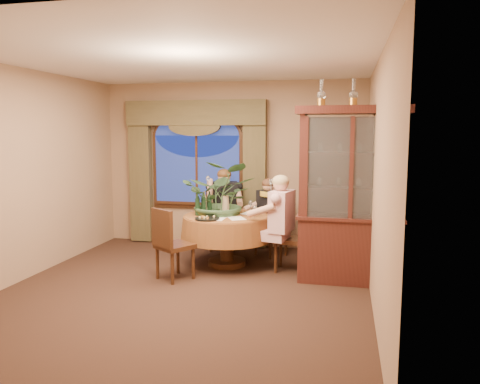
% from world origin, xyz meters
% --- Properties ---
extents(floor, '(5.00, 5.00, 0.00)m').
position_xyz_m(floor, '(0.00, 0.00, 0.00)').
color(floor, black).
rests_on(floor, ground).
extents(wall_back, '(4.50, 0.00, 4.50)m').
position_xyz_m(wall_back, '(0.00, 2.50, 1.40)').
color(wall_back, '#8C6E54').
rests_on(wall_back, ground).
extents(wall_right, '(0.00, 5.00, 5.00)m').
position_xyz_m(wall_right, '(2.25, 0.00, 1.40)').
color(wall_right, '#8C6E54').
rests_on(wall_right, ground).
extents(ceiling, '(5.00, 5.00, 0.00)m').
position_xyz_m(ceiling, '(0.00, 0.00, 2.80)').
color(ceiling, white).
rests_on(ceiling, wall_back).
extents(window, '(1.62, 0.10, 1.32)m').
position_xyz_m(window, '(-0.60, 2.43, 1.30)').
color(window, navy).
rests_on(window, wall_back).
extents(arched_transom, '(1.60, 0.06, 0.44)m').
position_xyz_m(arched_transom, '(-0.60, 2.43, 2.08)').
color(arched_transom, navy).
rests_on(arched_transom, wall_back).
extents(drapery_left, '(0.38, 0.14, 2.32)m').
position_xyz_m(drapery_left, '(-1.63, 2.38, 1.18)').
color(drapery_left, '#423B22').
rests_on(drapery_left, floor).
extents(drapery_right, '(0.38, 0.14, 2.32)m').
position_xyz_m(drapery_right, '(0.43, 2.38, 1.18)').
color(drapery_right, '#423B22').
rests_on(drapery_right, floor).
extents(swag_valance, '(2.45, 0.16, 0.42)m').
position_xyz_m(swag_valance, '(-0.60, 2.35, 2.28)').
color(swag_valance, '#423B22').
rests_on(swag_valance, wall_back).
extents(dining_table, '(1.73, 1.73, 0.75)m').
position_xyz_m(dining_table, '(0.23, 1.25, 0.38)').
color(dining_table, maroon).
rests_on(dining_table, floor).
extents(china_cabinet, '(1.41, 0.56, 2.29)m').
position_xyz_m(china_cabinet, '(1.98, 0.87, 1.14)').
color(china_cabinet, '#351511').
rests_on(china_cabinet, floor).
extents(oil_lamp_left, '(0.11, 0.11, 0.34)m').
position_xyz_m(oil_lamp_left, '(1.58, 0.87, 2.46)').
color(oil_lamp_left, '#A5722D').
rests_on(oil_lamp_left, china_cabinet).
extents(oil_lamp_center, '(0.11, 0.11, 0.34)m').
position_xyz_m(oil_lamp_center, '(1.98, 0.87, 2.46)').
color(oil_lamp_center, '#A5722D').
rests_on(oil_lamp_center, china_cabinet).
extents(oil_lamp_right, '(0.11, 0.11, 0.34)m').
position_xyz_m(oil_lamp_right, '(2.38, 0.87, 2.46)').
color(oil_lamp_right, '#A5722D').
rests_on(oil_lamp_right, china_cabinet).
extents(chair_right, '(0.45, 0.45, 0.96)m').
position_xyz_m(chair_right, '(1.18, 1.18, 0.48)').
color(chair_right, black).
rests_on(chair_right, floor).
extents(chair_back_right, '(0.59, 0.59, 0.96)m').
position_xyz_m(chair_back_right, '(0.78, 1.96, 0.48)').
color(chair_back_right, black).
rests_on(chair_back_right, floor).
extents(chair_back, '(0.54, 0.54, 0.96)m').
position_xyz_m(chair_back, '(-0.12, 2.14, 0.48)').
color(chair_back, black).
rests_on(chair_back, floor).
extents(chair_front_left, '(0.58, 0.58, 0.96)m').
position_xyz_m(chair_front_left, '(-0.28, 0.47, 0.48)').
color(chair_front_left, black).
rests_on(chair_front_left, floor).
extents(person_pink, '(0.55, 0.58, 1.38)m').
position_xyz_m(person_pink, '(1.07, 1.06, 0.69)').
color(person_pink, '#D7A7AC').
rests_on(person_pink, floor).
extents(person_back, '(0.60, 0.57, 1.37)m').
position_xyz_m(person_back, '(-0.03, 2.10, 0.68)').
color(person_back, black).
rests_on(person_back, floor).
extents(person_scarf, '(0.60, 0.60, 1.25)m').
position_xyz_m(person_scarf, '(0.76, 1.90, 0.62)').
color(person_scarf, black).
rests_on(person_scarf, floor).
extents(stoneware_vase, '(0.14, 0.14, 0.27)m').
position_xyz_m(stoneware_vase, '(0.17, 1.39, 0.88)').
color(stoneware_vase, tan).
rests_on(stoneware_vase, dining_table).
extents(centerpiece_plant, '(1.08, 1.20, 0.93)m').
position_xyz_m(centerpiece_plant, '(0.13, 1.36, 1.42)').
color(centerpiece_plant, '#325231').
rests_on(centerpiece_plant, dining_table).
extents(olive_bowl, '(0.14, 0.14, 0.04)m').
position_xyz_m(olive_bowl, '(0.30, 1.24, 0.77)').
color(olive_bowl, '#55612F').
rests_on(olive_bowl, dining_table).
extents(cheese_platter, '(0.34, 0.34, 0.02)m').
position_xyz_m(cheese_platter, '(0.05, 0.86, 0.76)').
color(cheese_platter, black).
rests_on(cheese_platter, dining_table).
extents(wine_bottle_0, '(0.07, 0.07, 0.33)m').
position_xyz_m(wine_bottle_0, '(-0.11, 1.22, 0.92)').
color(wine_bottle_0, black).
rests_on(wine_bottle_0, dining_table).
extents(wine_bottle_1, '(0.07, 0.07, 0.33)m').
position_xyz_m(wine_bottle_1, '(-0.07, 1.40, 0.92)').
color(wine_bottle_1, black).
rests_on(wine_bottle_1, dining_table).
extents(wine_bottle_2, '(0.07, 0.07, 0.33)m').
position_xyz_m(wine_bottle_2, '(-0.14, 1.36, 0.92)').
color(wine_bottle_2, tan).
rests_on(wine_bottle_2, dining_table).
extents(wine_bottle_3, '(0.07, 0.07, 0.33)m').
position_xyz_m(wine_bottle_3, '(-0.18, 1.15, 0.92)').
color(wine_bottle_3, black).
rests_on(wine_bottle_3, dining_table).
extents(tasting_paper_0, '(0.33, 0.36, 0.00)m').
position_xyz_m(tasting_paper_0, '(0.43, 1.03, 0.75)').
color(tasting_paper_0, white).
rests_on(tasting_paper_0, dining_table).
extents(tasting_paper_1, '(0.29, 0.35, 0.00)m').
position_xyz_m(tasting_paper_1, '(0.53, 1.49, 0.75)').
color(tasting_paper_1, white).
rests_on(tasting_paper_1, dining_table).
extents(tasting_paper_2, '(0.21, 0.30, 0.00)m').
position_xyz_m(tasting_paper_2, '(0.17, 0.94, 0.75)').
color(tasting_paper_2, white).
rests_on(tasting_paper_2, dining_table).
extents(wine_glass_person_pink, '(0.07, 0.07, 0.18)m').
position_xyz_m(wine_glass_person_pink, '(0.67, 1.15, 0.84)').
color(wine_glass_person_pink, silver).
rests_on(wine_glass_person_pink, dining_table).
extents(wine_glass_person_back, '(0.07, 0.07, 0.18)m').
position_xyz_m(wine_glass_person_back, '(0.10, 1.68, 0.84)').
color(wine_glass_person_back, silver).
rests_on(wine_glass_person_back, dining_table).
extents(wine_glass_person_scarf, '(0.07, 0.07, 0.18)m').
position_xyz_m(wine_glass_person_scarf, '(0.52, 1.60, 0.84)').
color(wine_glass_person_scarf, silver).
rests_on(wine_glass_person_scarf, dining_table).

